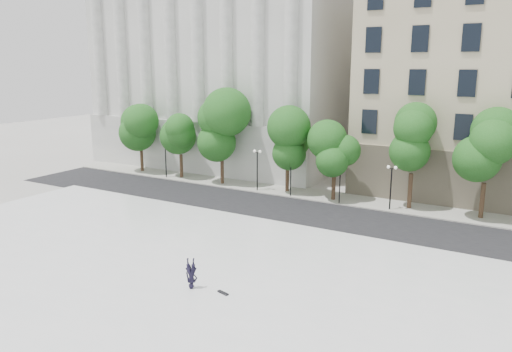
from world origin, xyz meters
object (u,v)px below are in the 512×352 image
object	(u,v)px
traffic_light_west	(291,158)
person_lying	(192,284)
traffic_light_east	(341,164)
skateboard	(223,293)

from	to	relation	value
traffic_light_west	person_lying	bearing A→B (deg)	-77.95
traffic_light_east	skateboard	size ratio (longest dim) A/B	5.81
traffic_light_east	traffic_light_west	bearing A→B (deg)	180.00
person_lying	skateboard	distance (m)	1.85
traffic_light_west	person_lying	distance (m)	21.74
traffic_light_west	skateboard	size ratio (longest dim) A/B	5.90
skateboard	person_lying	bearing A→B (deg)	-154.75
skateboard	traffic_light_east	bearing A→B (deg)	109.30
person_lying	skateboard	bearing A→B (deg)	-17.97
person_lying	skateboard	world-z (taller)	person_lying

